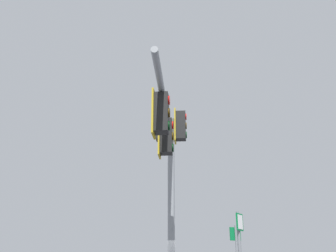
% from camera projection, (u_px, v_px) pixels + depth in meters
% --- Properties ---
extents(signal_mast_assembly, '(4.12, 4.12, 6.41)m').
position_uv_depth(signal_mast_assembly, '(168.00, 155.00, 10.79)').
color(signal_mast_assembly, gray).
rests_on(signal_mast_assembly, ground).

